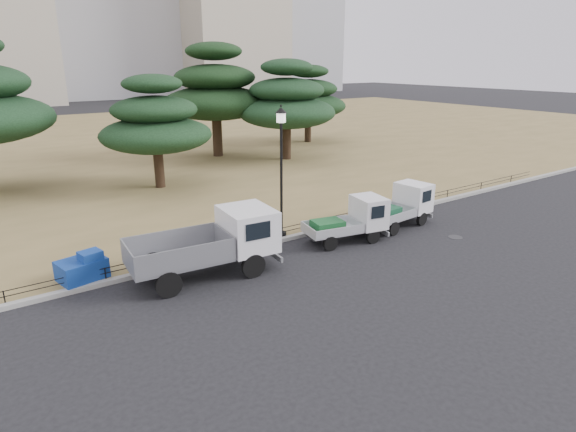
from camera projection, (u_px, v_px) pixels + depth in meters
ground at (318, 263)px, 17.99m from camera, size 220.00×220.00×0.00m
lawn at (102, 146)px, 41.94m from camera, size 120.00×56.00×0.15m
curb at (280, 240)px, 20.01m from camera, size 120.00×0.25×0.16m
truck_large at (212, 241)px, 16.67m from camera, size 5.22×2.42×2.21m
truck_kei_front at (351, 220)px, 19.94m from camera, size 3.60×2.02×1.80m
truck_kei_rear at (401, 206)px, 21.84m from camera, size 3.61×1.82×1.82m
street_lamp at (281, 151)px, 19.26m from camera, size 0.48×0.48×5.33m
pipe_fence at (278, 231)px, 20.01m from camera, size 38.00×0.04×0.40m
tarp_pile at (83, 268)px, 16.21m from camera, size 1.66×1.36×0.98m
manhole at (455, 237)px, 20.56m from camera, size 0.60×0.60×0.01m
pine_center_left at (155, 123)px, 27.01m from camera, size 6.26×6.26×6.37m
pine_center_right at (215, 91)px, 35.80m from camera, size 7.88×7.88×8.36m
pine_east_near at (287, 102)px, 34.86m from camera, size 7.12×7.12×7.20m
pine_east_far at (308, 98)px, 42.57m from camera, size 6.68×6.68×6.71m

